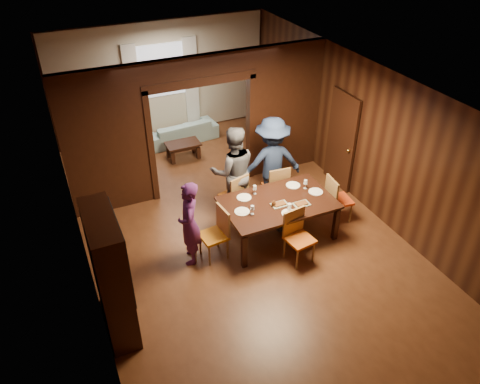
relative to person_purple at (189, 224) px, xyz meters
name	(u,v)px	position (x,y,z in m)	size (l,w,h in m)	color
floor	(234,226)	(1.05, 0.57, -0.78)	(9.00, 9.00, 0.00)	#562D18
ceiling	(232,83)	(1.05, 0.57, 2.12)	(5.50, 9.00, 0.02)	silver
room_walls	(197,118)	(1.05, 2.45, 0.72)	(5.52, 9.01, 2.90)	black
person_purple	(189,224)	(0.00, 0.00, 0.00)	(0.57, 0.38, 1.57)	#531E58
person_grey	(233,172)	(1.26, 1.03, 0.15)	(0.91, 0.71, 1.86)	#525158
person_navy	(272,162)	(2.09, 1.03, 0.16)	(1.22, 0.70, 1.89)	#1C2847
sofa	(181,131)	(1.27, 4.42, -0.52)	(1.84, 0.72, 0.54)	#94BDC2
serving_bowl	(283,195)	(1.85, 0.09, 0.01)	(0.29, 0.29, 0.07)	black
dining_table	(277,218)	(1.69, -0.01, -0.40)	(2.02, 1.25, 0.76)	black
coffee_table	(183,150)	(1.03, 3.52, -0.58)	(0.80, 0.50, 0.40)	black
chair_left	(213,234)	(0.39, -0.09, -0.30)	(0.44, 0.44, 0.97)	#C16C12
chair_right	(339,199)	(3.02, -0.07, -0.30)	(0.44, 0.44, 0.97)	#EE4516
chair_far_l	(233,194)	(1.20, 0.91, -0.30)	(0.44, 0.44, 0.97)	#D26213
chair_far_r	(275,185)	(2.10, 0.87, -0.30)	(0.44, 0.44, 0.97)	orange
chair_near	(300,238)	(1.71, -0.79, -0.30)	(0.44, 0.44, 0.97)	#CA5713
hutch	(110,275)	(-1.48, -0.93, 0.22)	(0.40, 1.20, 2.00)	black
door_right	(341,141)	(3.75, 1.07, 0.27)	(0.06, 0.90, 2.10)	black
window_far	(161,70)	(1.05, 5.01, 0.92)	(1.20, 0.03, 1.30)	silver
curtain_left	(134,93)	(0.30, 4.97, 0.47)	(0.35, 0.06, 2.40)	white
curtain_right	(192,84)	(1.80, 4.97, 0.47)	(0.35, 0.06, 2.40)	white
plate_left	(242,211)	(0.97, -0.02, -0.02)	(0.27, 0.27, 0.01)	white
plate_far_l	(244,198)	(1.18, 0.36, -0.02)	(0.27, 0.27, 0.01)	white
plate_far_r	(293,185)	(2.21, 0.35, -0.02)	(0.27, 0.27, 0.01)	white
plate_right	(316,192)	(2.48, -0.02, -0.02)	(0.27, 0.27, 0.01)	white
plate_near	(289,213)	(1.70, -0.41, -0.02)	(0.27, 0.27, 0.01)	white
platter_a	(280,204)	(1.67, -0.11, -0.01)	(0.30, 0.20, 0.04)	gray
platter_b	(301,204)	(2.03, -0.26, -0.01)	(0.30, 0.20, 0.04)	gray
wineglass_left	(252,210)	(1.10, -0.16, 0.07)	(0.08, 0.08, 0.18)	silver
wineglass_far	(255,190)	(1.41, 0.40, 0.07)	(0.08, 0.08, 0.18)	silver
wineglass_right	(305,184)	(2.37, 0.17, 0.07)	(0.08, 0.08, 0.18)	white
tumbler	(289,207)	(1.74, -0.33, 0.05)	(0.07, 0.07, 0.14)	silver
condiment_jar	(274,204)	(1.55, -0.10, 0.03)	(0.08, 0.08, 0.11)	#4D2912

